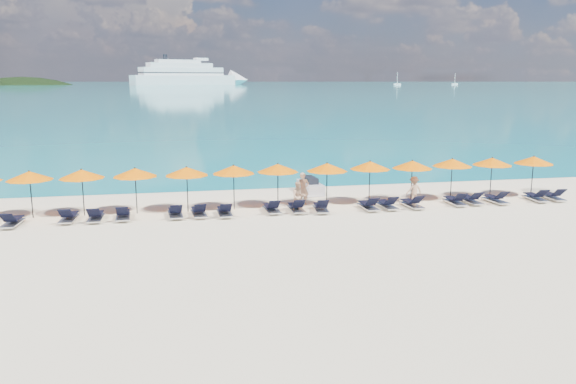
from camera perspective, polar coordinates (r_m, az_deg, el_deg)
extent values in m
plane|color=beige|center=(23.82, 1.38, -4.24)|extent=(1400.00, 1400.00, 0.00)
cube|color=#1FA9B2|center=(682.44, -10.79, 10.76)|extent=(1600.00, 1300.00, 0.01)
ellipsoid|color=black|center=(601.61, -25.11, 6.47)|extent=(162.00, 126.00, 85.50)
cube|color=white|center=(553.61, -10.51, 11.11)|extent=(99.48, 55.93, 9.12)
cone|color=white|center=(580.39, -4.96, 11.27)|extent=(26.30, 26.30, 20.06)
cube|color=white|center=(552.91, -10.72, 11.96)|extent=(79.94, 45.59, 7.30)
cube|color=white|center=(552.28, -10.92, 12.52)|extent=(62.60, 36.86, 4.56)
cube|color=white|center=(551.65, -11.11, 12.89)|extent=(43.06, 26.51, 3.19)
cube|color=black|center=(552.90, -10.72, 11.82)|extent=(80.94, 46.15, 0.82)
cube|color=black|center=(552.93, -10.73, 12.15)|extent=(78.95, 45.03, 0.82)
cylinder|color=black|center=(546.94, -12.37, 13.24)|extent=(4.01, 4.01, 5.02)
cube|color=white|center=(528.45, 11.03, 10.68)|extent=(6.47, 2.16, 1.73)
cylinder|color=white|center=(528.42, 11.05, 11.29)|extent=(0.39, 0.39, 10.79)
cube|color=white|center=(572.14, 16.57, 10.46)|extent=(5.87, 1.96, 1.56)
cylinder|color=white|center=(572.11, 16.60, 10.97)|extent=(0.35, 0.35, 9.78)
cube|color=silver|center=(32.11, 2.29, 0.46)|extent=(1.10, 2.62, 0.59)
cube|color=black|center=(31.83, 2.41, 1.15)|extent=(0.59, 1.10, 0.37)
cylinder|color=black|center=(32.61, 1.98, 1.69)|extent=(0.59, 0.10, 0.06)
imported|color=tan|center=(28.98, 1.56, 0.32)|extent=(0.65, 0.46, 1.69)
imported|color=tan|center=(27.52, 1.09, -0.49)|extent=(0.74, 0.45, 1.49)
imported|color=tan|center=(30.15, 12.68, 0.21)|extent=(0.97, 0.58, 1.41)
cylinder|color=black|center=(28.83, -24.64, -0.28)|extent=(0.05, 0.05, 2.20)
cone|color=#F76900|center=(28.67, -24.79, 1.52)|extent=(2.10, 2.10, 0.42)
sphere|color=black|center=(28.64, -24.82, 1.95)|extent=(0.08, 0.08, 0.08)
cylinder|color=black|center=(28.41, -20.11, -0.09)|extent=(0.05, 0.05, 2.20)
cone|color=#F76900|center=(28.25, -20.24, 1.74)|extent=(2.10, 2.10, 0.42)
sphere|color=black|center=(28.22, -20.27, 2.18)|extent=(0.08, 0.08, 0.08)
cylinder|color=black|center=(28.09, -15.18, 0.09)|extent=(0.05, 0.05, 2.20)
cone|color=#F76900|center=(27.93, -15.28, 1.94)|extent=(2.10, 2.10, 0.42)
sphere|color=black|center=(27.90, -15.31, 2.38)|extent=(0.08, 0.08, 0.08)
cylinder|color=black|center=(27.87, -10.19, 0.22)|extent=(0.05, 0.05, 2.20)
cone|color=#F76900|center=(27.71, -10.26, 2.09)|extent=(2.10, 2.10, 0.42)
sphere|color=black|center=(27.68, -10.27, 2.54)|extent=(0.08, 0.08, 0.08)
cylinder|color=black|center=(28.07, -5.52, 0.43)|extent=(0.05, 0.05, 2.20)
cone|color=#F76900|center=(27.91, -5.56, 2.29)|extent=(2.10, 2.10, 0.42)
sphere|color=black|center=(27.87, -5.56, 2.73)|extent=(0.08, 0.08, 0.08)
cylinder|color=black|center=(28.45, -1.04, 0.63)|extent=(0.05, 0.05, 2.20)
cone|color=#F76900|center=(28.29, -1.04, 2.46)|extent=(2.10, 2.10, 0.42)
sphere|color=black|center=(28.26, -1.04, 2.90)|extent=(0.08, 0.08, 0.08)
cylinder|color=black|center=(28.76, 3.96, 0.73)|extent=(0.05, 0.05, 2.20)
cone|color=#F76900|center=(28.60, 3.99, 2.54)|extent=(2.10, 2.10, 0.42)
sphere|color=black|center=(28.57, 4.00, 2.97)|extent=(0.08, 0.08, 0.08)
cylinder|color=black|center=(29.63, 8.28, 0.95)|extent=(0.05, 0.05, 2.20)
cone|color=#F76900|center=(29.48, 8.33, 2.71)|extent=(2.10, 2.10, 0.42)
sphere|color=black|center=(29.44, 8.34, 3.13)|extent=(0.08, 0.08, 0.08)
cylinder|color=black|center=(30.26, 12.44, 1.02)|extent=(0.05, 0.05, 2.20)
cone|color=#F76900|center=(30.11, 12.52, 2.74)|extent=(2.10, 2.10, 0.42)
sphere|color=black|center=(30.08, 12.54, 3.16)|extent=(0.08, 0.08, 0.08)
cylinder|color=black|center=(31.51, 16.26, 1.24)|extent=(0.05, 0.05, 2.20)
cone|color=#F76900|center=(31.37, 16.36, 2.89)|extent=(2.10, 2.10, 0.42)
sphere|color=black|center=(31.34, 16.38, 3.29)|extent=(0.08, 0.08, 0.08)
cylinder|color=black|center=(32.58, 19.93, 1.33)|extent=(0.05, 0.05, 2.20)
cone|color=#F76900|center=(32.44, 20.04, 2.93)|extent=(2.10, 2.10, 0.42)
sphere|color=black|center=(32.41, 20.06, 3.32)|extent=(0.08, 0.08, 0.08)
cylinder|color=black|center=(33.98, 23.57, 1.46)|extent=(0.05, 0.05, 2.20)
cone|color=#F76900|center=(33.85, 23.69, 2.99)|extent=(2.10, 2.10, 0.42)
sphere|color=black|center=(33.82, 23.72, 3.36)|extent=(0.08, 0.08, 0.08)
cube|color=silver|center=(27.78, -26.18, -2.86)|extent=(0.72, 1.73, 0.06)
cube|color=black|center=(27.98, -26.05, -2.42)|extent=(0.62, 1.13, 0.04)
cube|color=black|center=(27.19, -26.62, -2.30)|extent=(0.58, 0.57, 0.43)
cube|color=silver|center=(27.61, -21.36, -2.55)|extent=(0.71, 1.73, 0.06)
cube|color=black|center=(27.81, -21.27, -2.10)|extent=(0.61, 1.13, 0.04)
cube|color=black|center=(26.99, -21.69, -1.98)|extent=(0.58, 0.57, 0.43)
cube|color=silver|center=(27.33, -18.94, -2.51)|extent=(0.63, 1.70, 0.06)
cube|color=black|center=(27.53, -18.89, -2.07)|extent=(0.56, 1.10, 0.04)
cube|color=black|center=(26.71, -19.15, -1.94)|extent=(0.55, 0.54, 0.43)
cube|color=silver|center=(27.24, -16.41, -2.40)|extent=(0.71, 1.73, 0.06)
cube|color=black|center=(27.44, -16.41, -1.95)|extent=(0.61, 1.13, 0.04)
cube|color=black|center=(26.61, -16.49, -1.82)|extent=(0.58, 0.57, 0.43)
cube|color=silver|center=(27.04, -11.37, -2.25)|extent=(0.76, 1.75, 0.06)
cube|color=black|center=(27.25, -11.42, -1.80)|extent=(0.64, 1.14, 0.04)
cube|color=black|center=(26.41, -11.31, -1.66)|extent=(0.59, 0.58, 0.43)
cube|color=silver|center=(27.03, -9.05, -2.17)|extent=(0.75, 1.74, 0.06)
cube|color=black|center=(27.24, -9.12, -1.72)|extent=(0.64, 1.14, 0.04)
cube|color=black|center=(26.41, -8.93, -1.58)|extent=(0.59, 0.58, 0.43)
cube|color=silver|center=(26.95, -6.47, -2.14)|extent=(0.68, 1.72, 0.06)
cube|color=black|center=(27.15, -6.54, -1.69)|extent=(0.59, 1.12, 0.04)
cube|color=black|center=(26.32, -6.35, -1.55)|extent=(0.57, 0.56, 0.43)
cube|color=silver|center=(27.48, -1.68, -1.81)|extent=(0.71, 1.73, 0.06)
cube|color=black|center=(27.68, -1.79, -1.37)|extent=(0.61, 1.13, 0.04)
cube|color=black|center=(26.86, -1.43, -1.22)|extent=(0.58, 0.57, 0.43)
cube|color=silver|center=(27.58, 0.84, -1.75)|extent=(0.65, 1.71, 0.06)
cube|color=black|center=(27.78, 0.73, -1.32)|extent=(0.57, 1.11, 0.04)
cube|color=black|center=(26.97, 1.10, -1.17)|extent=(0.56, 0.55, 0.43)
cube|color=silver|center=(27.63, 3.35, -1.75)|extent=(0.78, 1.75, 0.06)
cube|color=black|center=(27.84, 3.27, -1.31)|extent=(0.65, 1.15, 0.04)
cube|color=black|center=(27.01, 3.54, -1.17)|extent=(0.60, 0.59, 0.43)
cube|color=silver|center=(28.32, 8.15, -1.52)|extent=(0.69, 1.72, 0.06)
cube|color=black|center=(28.51, 7.98, -1.10)|extent=(0.59, 1.12, 0.04)
cube|color=black|center=(27.73, 8.59, -0.94)|extent=(0.57, 0.56, 0.43)
cube|color=silver|center=(28.70, 10.01, -1.40)|extent=(0.72, 1.73, 0.06)
cube|color=black|center=(28.89, 9.82, -0.99)|extent=(0.61, 1.13, 0.04)
cube|color=black|center=(28.13, 10.49, -0.83)|extent=(0.58, 0.57, 0.43)
cube|color=silver|center=(29.15, 12.46, -1.30)|extent=(0.77, 1.75, 0.06)
cube|color=black|center=(29.33, 12.24, -0.90)|extent=(0.65, 1.14, 0.04)
cube|color=black|center=(28.59, 13.02, -0.73)|extent=(0.60, 0.58, 0.43)
cube|color=silver|center=(30.36, 16.58, -1.01)|extent=(0.64, 1.71, 0.06)
cube|color=black|center=(30.54, 16.39, -0.61)|extent=(0.56, 1.10, 0.04)
cube|color=black|center=(29.80, 17.10, -0.46)|extent=(0.55, 0.54, 0.43)
cube|color=silver|center=(30.90, 18.07, -0.88)|extent=(0.64, 1.71, 0.06)
cube|color=black|center=(31.08, 17.86, -0.50)|extent=(0.56, 1.11, 0.04)
cube|color=black|center=(30.36, 18.63, -0.34)|extent=(0.56, 0.54, 0.43)
cube|color=silver|center=(31.47, 20.30, -0.81)|extent=(0.77, 1.75, 0.06)
cube|color=black|center=(31.64, 20.05, -0.44)|extent=(0.64, 1.14, 0.04)
cube|color=black|center=(30.96, 20.94, -0.28)|extent=(0.59, 0.58, 0.43)
cube|color=silver|center=(32.82, 23.84, -0.60)|extent=(0.72, 1.73, 0.06)
cube|color=black|center=(33.00, 23.64, -0.24)|extent=(0.61, 1.13, 0.04)
cube|color=black|center=(32.29, 24.40, -0.09)|extent=(0.58, 0.57, 0.43)
cube|color=silver|center=(33.44, 25.28, -0.52)|extent=(0.74, 1.74, 0.06)
cube|color=black|center=(33.61, 25.08, -0.16)|extent=(0.63, 1.14, 0.04)
cube|color=black|center=(32.91, 25.85, -0.01)|extent=(0.59, 0.57, 0.43)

